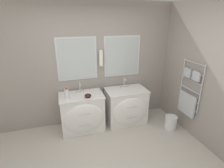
# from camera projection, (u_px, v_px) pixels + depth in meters

# --- Properties ---
(wall_back) EXTENTS (5.37, 0.17, 2.60)m
(wall_back) POSITION_uv_depth(u_px,v_px,m) (88.00, 65.00, 3.73)
(wall_back) COLOR gray
(wall_back) RESTS_ON ground_plane
(wall_right) EXTENTS (0.13, 3.63, 2.60)m
(wall_right) POSITION_uv_depth(u_px,v_px,m) (195.00, 71.00, 3.36)
(wall_right) COLOR gray
(wall_right) RESTS_ON ground_plane
(vanity_left) EXTENTS (0.89, 0.64, 0.79)m
(vanity_left) POSITION_uv_depth(u_px,v_px,m) (82.00, 112.00, 3.65)
(vanity_left) COLOR white
(vanity_left) RESTS_ON ground_plane
(vanity_right) EXTENTS (0.89, 0.64, 0.79)m
(vanity_right) POSITION_uv_depth(u_px,v_px,m) (126.00, 106.00, 3.92)
(vanity_right) COLOR white
(vanity_right) RESTS_ON ground_plane
(faucet_left) EXTENTS (0.17, 0.13, 0.21)m
(faucet_left) POSITION_uv_depth(u_px,v_px,m) (80.00, 88.00, 3.63)
(faucet_left) COLOR silver
(faucet_left) RESTS_ON vanity_left
(faucet_right) EXTENTS (0.17, 0.13, 0.21)m
(faucet_right) POSITION_uv_depth(u_px,v_px,m) (124.00, 83.00, 3.90)
(faucet_right) COLOR silver
(faucet_right) RESTS_ON vanity_right
(toiletry_bottle) EXTENTS (0.08, 0.08, 0.22)m
(toiletry_bottle) POSITION_uv_depth(u_px,v_px,m) (67.00, 94.00, 3.35)
(toiletry_bottle) COLOR silver
(toiletry_bottle) RESTS_ON vanity_left
(amenity_bowl) EXTENTS (0.13, 0.13, 0.08)m
(amenity_bowl) POSITION_uv_depth(u_px,v_px,m) (88.00, 96.00, 3.42)
(amenity_bowl) COLOR black
(amenity_bowl) RESTS_ON vanity_left
(waste_bin) EXTENTS (0.25, 0.25, 0.30)m
(waste_bin) POSITION_uv_depth(u_px,v_px,m) (171.00, 122.00, 3.75)
(waste_bin) COLOR silver
(waste_bin) RESTS_ON ground_plane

